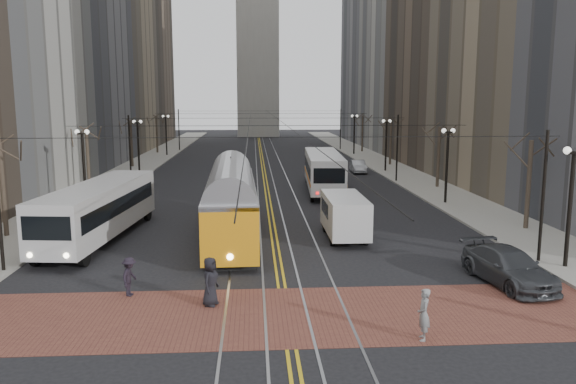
{
  "coord_description": "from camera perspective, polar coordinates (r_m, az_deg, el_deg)",
  "views": [
    {
      "loc": [
        -1.18,
        -24.07,
        8.0
      ],
      "look_at": [
        0.71,
        6.35,
        3.0
      ],
      "focal_mm": 35.0,
      "sensor_mm": 36.0,
      "label": 1
    }
  ],
  "objects": [
    {
      "name": "building_right_mid",
      "position": [
        75.52,
        17.85,
        15.73
      ],
      "size": [
        16.0,
        20.0,
        34.0
      ],
      "primitive_type": "cube",
      "color": "brown",
      "rests_on": "ground"
    },
    {
      "name": "sidewalk_left",
      "position": [
        70.89,
        -14.79,
        2.59
      ],
      "size": [
        5.0,
        140.0,
        0.15
      ],
      "primitive_type": "cube",
      "color": "gray",
      "rests_on": "ground"
    },
    {
      "name": "sedan_silver",
      "position": [
        63.13,
        7.14,
        2.6
      ],
      "size": [
        1.65,
        4.26,
        1.38
      ],
      "primitive_type": "imported",
      "rotation": [
        0.0,
        0.0,
        -0.05
      ],
      "color": "#A7A9AE",
      "rests_on": "ground"
    },
    {
      "name": "pedestrian_a",
      "position": [
        22.47,
        -7.91,
        -8.98
      ],
      "size": [
        0.9,
        1.1,
        1.94
      ],
      "primitive_type": "imported",
      "rotation": [
        0.0,
        0.0,
        1.23
      ],
      "color": "black",
      "rests_on": "crosswalk_band"
    },
    {
      "name": "ground",
      "position": [
        25.4,
        -0.73,
        -9.05
      ],
      "size": [
        260.0,
        260.0,
        0.0
      ],
      "primitive_type": "plane",
      "color": "black",
      "rests_on": "ground"
    },
    {
      "name": "street_trees",
      "position": [
        59.56,
        -2.42,
        4.3
      ],
      "size": [
        31.68,
        53.28,
        5.6
      ],
      "color": "#382D23",
      "rests_on": "ground"
    },
    {
      "name": "centre_lines",
      "position": [
        69.55,
        -2.57,
        2.71
      ],
      "size": [
        0.42,
        130.0,
        0.01
      ],
      "primitive_type": "cube",
      "color": "gold",
      "rests_on": "ground"
    },
    {
      "name": "trolley_wires",
      "position": [
        59.07,
        -2.42,
        5.21
      ],
      "size": [
        25.96,
        120.0,
        6.6
      ],
      "color": "black",
      "rests_on": "ground"
    },
    {
      "name": "cargo_van",
      "position": [
        32.88,
        5.77,
        -2.58
      ],
      "size": [
        2.2,
        5.66,
        2.5
      ],
      "primitive_type": "cube",
      "rotation": [
        0.0,
        0.0,
        -0.0
      ],
      "color": "silver",
      "rests_on": "ground"
    },
    {
      "name": "pedestrian_d",
      "position": [
        24.24,
        -15.8,
        -8.27
      ],
      "size": [
        0.79,
        1.15,
        1.63
      ],
      "primitive_type": "imported",
      "rotation": [
        0.0,
        0.0,
        1.38
      ],
      "color": "black",
      "rests_on": "crosswalk_band"
    },
    {
      "name": "lamp_posts",
      "position": [
        53.09,
        -2.27,
        3.69
      ],
      "size": [
        27.6,
        57.2,
        5.6
      ],
      "color": "black",
      "rests_on": "ground"
    },
    {
      "name": "sidewalk_right",
      "position": [
        71.39,
        9.58,
        2.81
      ],
      "size": [
        5.0,
        140.0,
        0.15
      ],
      "primitive_type": "cube",
      "color": "gray",
      "rests_on": "ground"
    },
    {
      "name": "building_left_mid",
      "position": [
        74.72,
        -23.42,
        15.49
      ],
      "size": [
        16.0,
        20.0,
        34.0
      ],
      "primitive_type": "cube",
      "color": "slate",
      "rests_on": "ground"
    },
    {
      "name": "streetcar",
      "position": [
        33.01,
        -5.79,
        -1.67
      ],
      "size": [
        3.15,
        14.8,
        3.47
      ],
      "primitive_type": "cube",
      "rotation": [
        0.0,
        0.0,
        0.03
      ],
      "color": "orange",
      "rests_on": "ground"
    },
    {
      "name": "transit_bus",
      "position": [
        34.1,
        -18.6,
        -1.96
      ],
      "size": [
        4.05,
        13.21,
        3.25
      ],
      "primitive_type": "cube",
      "rotation": [
        0.0,
        0.0,
        -0.1
      ],
      "color": "#BBBBBB",
      "rests_on": "ground"
    },
    {
      "name": "crosswalk_band",
      "position": [
        21.64,
        -0.19,
        -12.37
      ],
      "size": [
        25.0,
        6.0,
        0.01
      ],
      "primitive_type": "cube",
      "color": "brown",
      "rests_on": "ground"
    },
    {
      "name": "pedestrian_b",
      "position": [
        19.78,
        13.62,
        -11.99
      ],
      "size": [
        0.53,
        0.71,
        1.78
      ],
      "primitive_type": "imported",
      "rotation": [
        0.0,
        0.0,
        4.55
      ],
      "color": "gray",
      "rests_on": "crosswalk_band"
    },
    {
      "name": "sedan_parked",
      "position": [
        26.66,
        21.48,
        -7.07
      ],
      "size": [
        2.99,
        5.63,
        1.55
      ],
      "primitive_type": "imported",
      "rotation": [
        0.0,
        0.0,
        0.16
      ],
      "color": "#3A3D41",
      "rests_on": "ground"
    },
    {
      "name": "building_right_far",
      "position": [
        113.89,
        10.38,
        15.22
      ],
      "size": [
        16.0,
        20.0,
        40.0
      ],
      "primitive_type": "cube",
      "color": "slate",
      "rests_on": "ground"
    },
    {
      "name": "streetcar_rails",
      "position": [
        69.55,
        -2.57,
        2.71
      ],
      "size": [
        4.8,
        130.0,
        0.02
      ],
      "primitive_type": "cube",
      "color": "gray",
      "rests_on": "ground"
    },
    {
      "name": "building_left_far",
      "position": [
        113.37,
        -16.5,
        15.02
      ],
      "size": [
        16.0,
        20.0,
        40.0
      ],
      "primitive_type": "cube",
      "color": "brown",
      "rests_on": "ground"
    },
    {
      "name": "rear_bus",
      "position": [
        49.66,
        3.62,
        2.0
      ],
      "size": [
        3.55,
        13.12,
        3.39
      ],
      "primitive_type": "cube",
      "rotation": [
        0.0,
        0.0,
        -0.06
      ],
      "color": "silver",
      "rests_on": "ground"
    },
    {
      "name": "sedan_grey",
      "position": [
        60.15,
        4.26,
        2.32
      ],
      "size": [
        2.06,
        4.27,
        1.4
      ],
      "primitive_type": "imported",
      "rotation": [
        0.0,
        0.0,
        0.1
      ],
      "color": "#3B3D42",
      "rests_on": "ground"
    }
  ]
}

